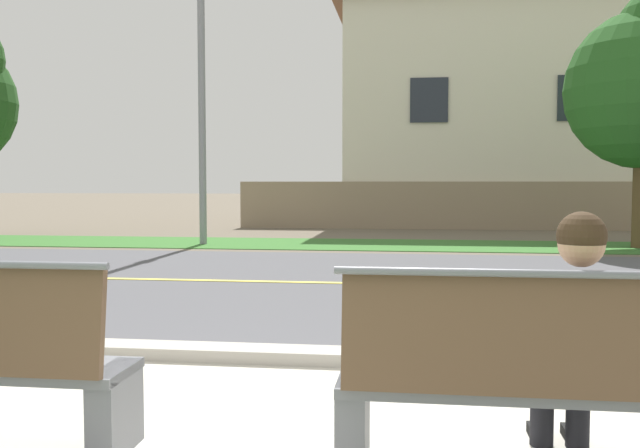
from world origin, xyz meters
TOP-DOWN VIEW (x-y plane):
  - ground_plane at (0.00, 8.00)m, footprint 140.00×140.00m
  - curb_edge at (0.00, 2.35)m, footprint 44.00×0.30m
  - street_asphalt at (0.00, 6.50)m, footprint 52.00×8.00m
  - road_centre_line at (0.00, 6.50)m, footprint 48.00×0.14m
  - far_verge_grass at (0.00, 12.34)m, footprint 48.00×2.80m
  - bench_right at (1.39, 0.42)m, footprint 1.72×0.48m
  - seated_person_grey at (1.65, 0.59)m, footprint 0.52×0.68m
  - streetlamp at (-3.68, 12.13)m, footprint 0.24×2.10m
  - garden_wall at (2.25, 17.75)m, footprint 13.00×0.36m
  - house_across_street at (3.47, 20.95)m, footprint 10.01×6.91m

SIDE VIEW (x-z plane):
  - ground_plane at x=0.00m, z-range 0.00..0.00m
  - street_asphalt at x=0.00m, z-range 0.00..0.01m
  - far_verge_grass at x=0.00m, z-range 0.00..0.02m
  - road_centre_line at x=0.00m, z-range 0.01..0.01m
  - curb_edge at x=0.00m, z-range 0.00..0.11m
  - bench_right at x=1.39m, z-range -0.05..0.95m
  - seated_person_grey at x=1.65m, z-range 0.05..1.30m
  - garden_wall at x=2.25m, z-range 0.00..1.40m
  - house_across_street at x=3.47m, z-range 0.05..7.51m
  - streetlamp at x=-3.68m, z-range 0.51..7.96m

